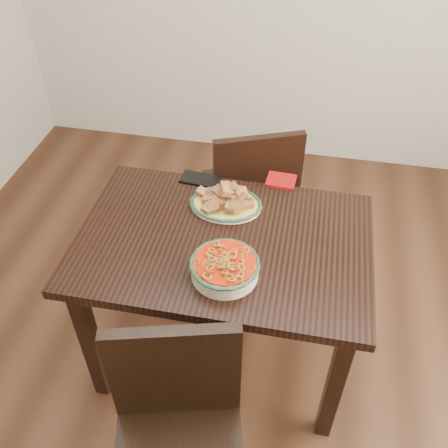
% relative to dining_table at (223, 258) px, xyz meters
% --- Properties ---
extents(floor, '(3.50, 3.50, 0.00)m').
position_rel_dining_table_xyz_m(floor, '(0.04, 0.01, -0.64)').
color(floor, '#321C10').
rests_on(floor, ground).
extents(dining_table, '(1.13, 0.76, 0.75)m').
position_rel_dining_table_xyz_m(dining_table, '(0.00, 0.00, 0.00)').
color(dining_table, black).
rests_on(dining_table, ground).
extents(chair_far, '(0.55, 0.55, 0.89)m').
position_rel_dining_table_xyz_m(chair_far, '(0.02, 0.62, -0.14)').
color(chair_far, black).
rests_on(chair_far, ground).
extents(chair_near, '(0.51, 0.51, 0.89)m').
position_rel_dining_table_xyz_m(chair_near, '(-0.02, -0.65, -0.14)').
color(chair_near, black).
rests_on(chair_near, ground).
extents(fish_plate, '(0.29, 0.23, 0.11)m').
position_rel_dining_table_xyz_m(fish_plate, '(-0.03, 0.19, 0.15)').
color(fish_plate, white).
rests_on(fish_plate, dining_table).
extents(noodle_bowl, '(0.25, 0.25, 0.08)m').
position_rel_dining_table_xyz_m(noodle_bowl, '(0.04, -0.18, 0.15)').
color(noodle_bowl, beige).
rests_on(noodle_bowl, dining_table).
extents(smartphone, '(0.17, 0.10, 0.01)m').
position_rel_dining_table_xyz_m(smartphone, '(-0.17, 0.34, 0.11)').
color(smartphone, black).
rests_on(smartphone, dining_table).
extents(napkin, '(0.13, 0.11, 0.01)m').
position_rel_dining_table_xyz_m(napkin, '(0.18, 0.40, 0.11)').
color(napkin, '#990B0B').
rests_on(napkin, dining_table).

